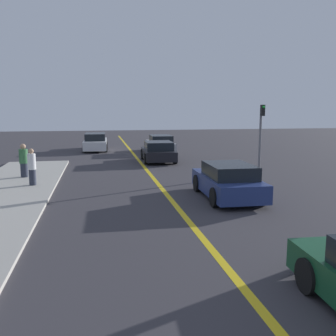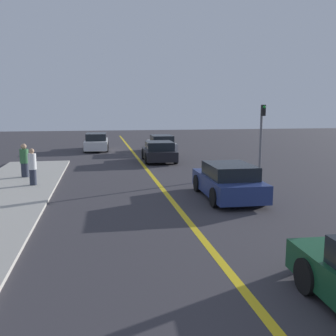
{
  "view_description": "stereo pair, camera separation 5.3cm",
  "coord_description": "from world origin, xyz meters",
  "px_view_note": "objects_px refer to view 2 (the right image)",
  "views": [
    {
      "loc": [
        -2.6,
        1.38,
        3.32
      ],
      "look_at": [
        -0.29,
        13.62,
        1.34
      ],
      "focal_mm": 40.0,
      "sensor_mm": 36.0,
      "label": 1
    },
    {
      "loc": [
        -2.55,
        1.37,
        3.32
      ],
      "look_at": [
        -0.29,
        13.62,
        1.34
      ],
      "focal_mm": 40.0,
      "sensor_mm": 36.0,
      "label": 2
    }
  ],
  "objects_px": {
    "car_parked_left_lot": "(161,144)",
    "traffic_light": "(261,131)",
    "car_ahead_center": "(228,181)",
    "pedestrian_far_standing": "(24,161)",
    "car_far_distant": "(159,152)",
    "car_oncoming_far": "(96,142)",
    "pedestrian_mid_group": "(32,167)"
  },
  "relations": [
    {
      "from": "car_ahead_center",
      "to": "pedestrian_mid_group",
      "type": "height_order",
      "value": "pedestrian_mid_group"
    },
    {
      "from": "pedestrian_far_standing",
      "to": "car_ahead_center",
      "type": "bearing_deg",
      "value": -33.59
    },
    {
      "from": "car_far_distant",
      "to": "pedestrian_mid_group",
      "type": "height_order",
      "value": "pedestrian_mid_group"
    },
    {
      "from": "car_far_distant",
      "to": "car_parked_left_lot",
      "type": "relative_size",
      "value": 0.88
    },
    {
      "from": "pedestrian_mid_group",
      "to": "pedestrian_far_standing",
      "type": "distance_m",
      "value": 2.19
    },
    {
      "from": "car_ahead_center",
      "to": "car_far_distant",
      "type": "relative_size",
      "value": 1.05
    },
    {
      "from": "car_far_distant",
      "to": "traffic_light",
      "type": "xyz_separation_m",
      "value": [
        4.36,
        -5.5,
        1.57
      ]
    },
    {
      "from": "car_oncoming_far",
      "to": "pedestrian_far_standing",
      "type": "height_order",
      "value": "pedestrian_far_standing"
    },
    {
      "from": "car_parked_left_lot",
      "to": "pedestrian_far_standing",
      "type": "height_order",
      "value": "pedestrian_far_standing"
    },
    {
      "from": "car_ahead_center",
      "to": "traffic_light",
      "type": "relative_size",
      "value": 1.16
    },
    {
      "from": "car_parked_left_lot",
      "to": "traffic_light",
      "type": "relative_size",
      "value": 1.25
    },
    {
      "from": "car_parked_left_lot",
      "to": "pedestrian_far_standing",
      "type": "bearing_deg",
      "value": -128.62
    },
    {
      "from": "car_far_distant",
      "to": "car_oncoming_far",
      "type": "bearing_deg",
      "value": 120.07
    },
    {
      "from": "car_oncoming_far",
      "to": "pedestrian_mid_group",
      "type": "height_order",
      "value": "pedestrian_mid_group"
    },
    {
      "from": "car_far_distant",
      "to": "car_parked_left_lot",
      "type": "height_order",
      "value": "car_parked_left_lot"
    },
    {
      "from": "car_ahead_center",
      "to": "traffic_light",
      "type": "height_order",
      "value": "traffic_light"
    },
    {
      "from": "car_parked_left_lot",
      "to": "car_oncoming_far",
      "type": "relative_size",
      "value": 0.92
    },
    {
      "from": "car_ahead_center",
      "to": "pedestrian_far_standing",
      "type": "distance_m",
      "value": 9.85
    },
    {
      "from": "car_far_distant",
      "to": "car_parked_left_lot",
      "type": "bearing_deg",
      "value": 80.86
    },
    {
      "from": "car_far_distant",
      "to": "car_parked_left_lot",
      "type": "distance_m",
      "value": 5.19
    },
    {
      "from": "pedestrian_mid_group",
      "to": "car_oncoming_far",
      "type": "bearing_deg",
      "value": 79.6
    },
    {
      "from": "car_far_distant",
      "to": "traffic_light",
      "type": "relative_size",
      "value": 1.1
    },
    {
      "from": "car_far_distant",
      "to": "pedestrian_mid_group",
      "type": "bearing_deg",
      "value": -131.85
    },
    {
      "from": "car_parked_left_lot",
      "to": "pedestrian_far_standing",
      "type": "xyz_separation_m",
      "value": [
        -8.23,
        -9.81,
        0.24
      ]
    },
    {
      "from": "pedestrian_far_standing",
      "to": "traffic_light",
      "type": "height_order",
      "value": "traffic_light"
    },
    {
      "from": "car_ahead_center",
      "to": "car_parked_left_lot",
      "type": "xyz_separation_m",
      "value": [
        0.02,
        15.26,
        0.0
      ]
    },
    {
      "from": "pedestrian_mid_group",
      "to": "car_parked_left_lot",
      "type": "bearing_deg",
      "value": 57.68
    },
    {
      "from": "traffic_light",
      "to": "pedestrian_mid_group",
      "type": "bearing_deg",
      "value": -173.18
    },
    {
      "from": "pedestrian_far_standing",
      "to": "traffic_light",
      "type": "distance_m",
      "value": 11.68
    },
    {
      "from": "car_ahead_center",
      "to": "pedestrian_far_standing",
      "type": "bearing_deg",
      "value": 147.79
    },
    {
      "from": "car_parked_left_lot",
      "to": "traffic_light",
      "type": "xyz_separation_m",
      "value": [
        3.36,
        -10.59,
        1.55
      ]
    },
    {
      "from": "pedestrian_mid_group",
      "to": "car_ahead_center",
      "type": "bearing_deg",
      "value": -24.22
    }
  ]
}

